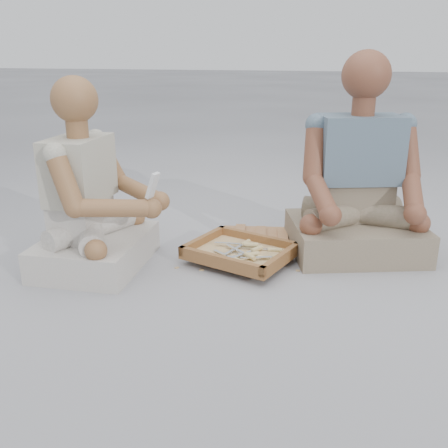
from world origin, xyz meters
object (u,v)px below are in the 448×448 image
(carved_panel, at_px, (272,241))
(craftsman, at_px, (91,205))
(companion, at_px, (358,190))
(tool_tray, at_px, (240,252))

(carved_panel, height_order, craftsman, craftsman)
(craftsman, xyz_separation_m, companion, (1.18, 0.53, 0.03))
(carved_panel, relative_size, tool_tray, 0.99)
(tool_tray, distance_m, craftsman, 0.74)
(carved_panel, bearing_deg, craftsman, -146.05)
(tool_tray, xyz_separation_m, companion, (0.52, 0.32, 0.27))
(companion, bearing_deg, tool_tray, 11.66)
(companion, bearing_deg, carved_panel, -17.32)
(tool_tray, xyz_separation_m, craftsman, (-0.66, -0.21, 0.24))
(craftsman, distance_m, companion, 1.30)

